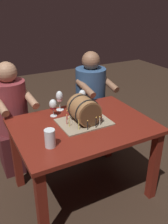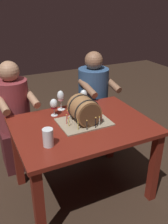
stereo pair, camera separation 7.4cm
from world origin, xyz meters
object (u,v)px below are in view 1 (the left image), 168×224
wine_glass_amber (82,96)px  wine_glass_red (53,105)px  wine_glass_rose (59,97)px  dining_table (83,136)px  person_seated_left (14,124)px  barrel_cake (84,111)px  person_seated_right (91,105)px  beer_pint (50,139)px

wine_glass_amber → wine_glass_red: wine_glass_amber is taller
wine_glass_rose → wine_glass_amber: 0.22m
dining_table → person_seated_left: (-0.45, 0.66, -0.08)m
barrel_cake → person_seated_left: bearing=126.1°
wine_glass_red → person_seated_right: bearing=33.2°
wine_glass_amber → wine_glass_red: (-0.32, -0.06, -0.01)m
wine_glass_amber → person_seated_right: (0.29, 0.34, -0.30)m
wine_glass_red → person_seated_right: person_seated_right is taller
barrel_cake → person_seated_right: (0.43, 0.64, -0.29)m
wine_glass_amber → beer_pint: bearing=-135.9°
wine_glass_amber → barrel_cake: bearing=-115.1°
wine_glass_red → person_seated_left: person_seated_left is taller
dining_table → wine_glass_rose: 0.44m
wine_glass_amber → person_seated_left: person_seated_left is taller
dining_table → beer_pint: size_ratio=8.54×
wine_glass_rose → wine_glass_amber: (0.22, -0.03, -0.01)m
person_seated_left → person_seated_right: (0.90, 0.00, 0.02)m
wine_glass_red → beer_pint: bearing=-114.3°
barrel_cake → wine_glass_amber: barrel_cake is taller
wine_glass_amber → wine_glass_red: size_ratio=1.08×
wine_glass_rose → barrel_cake: bearing=-76.8°
person_seated_left → wine_glass_rose: bearing=-38.2°
barrel_cake → person_seated_left: 0.85m
wine_glass_amber → beer_pint: size_ratio=1.29×
dining_table → wine_glass_red: wine_glass_red is taller
dining_table → barrel_cake: size_ratio=2.70×
dining_table → wine_glass_red: bearing=121.7°
dining_table → wine_glass_rose: wine_glass_rose is taller
barrel_cake → wine_glass_rose: barrel_cake is taller
person_seated_right → wine_glass_red: bearing=-146.8°
person_seated_right → wine_glass_rose: bearing=-148.9°
person_seated_left → person_seated_right: 0.90m
wine_glass_rose → person_seated_left: 0.59m
wine_glass_rose → person_seated_right: 0.67m
wine_glass_amber → dining_table: bearing=-116.8°
barrel_cake → wine_glass_red: (-0.18, 0.24, 0.00)m
dining_table → person_seated_left: size_ratio=0.99×
dining_table → person_seated_right: 0.80m
dining_table → wine_glass_amber: wine_glass_amber is taller
barrel_cake → person_seated_left: (-0.47, 0.64, -0.30)m
dining_table → wine_glass_red: size_ratio=7.17×
dining_table → barrel_cake: 0.23m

